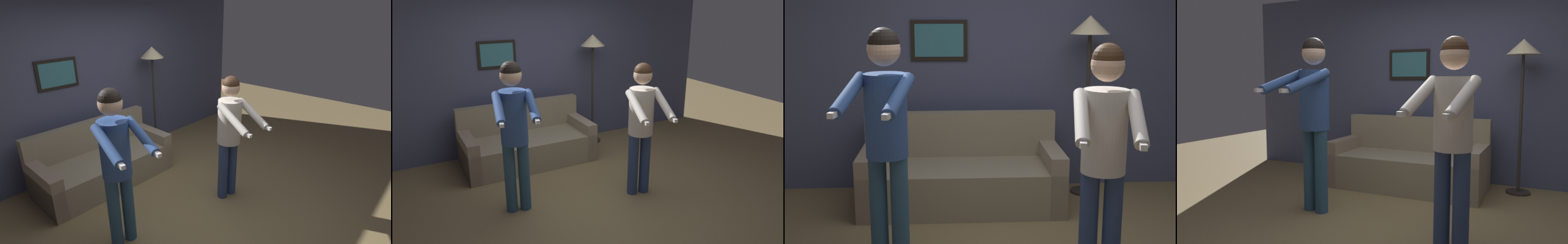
% 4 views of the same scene
% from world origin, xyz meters
% --- Properties ---
extents(back_wall_assembly, '(6.40, 0.09, 2.60)m').
position_xyz_m(back_wall_assembly, '(-0.00, 2.05, 1.30)').
color(back_wall_assembly, '#484F6F').
rests_on(back_wall_assembly, ground_plane).
extents(couch, '(1.90, 0.86, 0.87)m').
position_xyz_m(couch, '(-0.43, 1.43, 0.28)').
color(couch, gray).
rests_on(couch, ground_plane).
extents(torchiere_lamp, '(0.39, 0.39, 1.82)m').
position_xyz_m(torchiere_lamp, '(0.86, 1.73, 1.57)').
color(torchiere_lamp, '#332D28').
rests_on(torchiere_lamp, ground_plane).
extents(person_standing_left, '(0.52, 0.75, 1.77)m').
position_xyz_m(person_standing_left, '(-0.99, 0.16, 1.08)').
color(person_standing_left, '#2C506E').
rests_on(person_standing_left, ground_plane).
extents(person_standing_right, '(0.51, 0.70, 1.68)m').
position_xyz_m(person_standing_right, '(0.49, -0.16, 1.01)').
color(person_standing_right, navy).
rests_on(person_standing_right, ground_plane).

